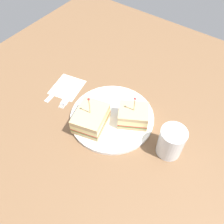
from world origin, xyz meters
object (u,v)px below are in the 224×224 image
object	(u,v)px
fork	(67,97)
drink_glass	(170,143)
sandwich_half_back	(133,116)
plate	(112,117)
napkin	(67,87)
sandwich_half_front	(91,118)
knife	(56,91)

from	to	relation	value
fork	drink_glass	bearing A→B (deg)	92.27
sandwich_half_back	plate	bearing A→B (deg)	-71.12
plate	sandwich_half_back	xyz separation A→B (cm)	(-2.08, 6.09, 3.22)
sandwich_half_back	napkin	bearing A→B (deg)	-89.42
plate	drink_glass	xyz separation A→B (cm)	(0.18, 19.23, 3.47)
drink_glass	fork	size ratio (longest dim) A/B	0.73
plate	sandwich_half_front	world-z (taller)	sandwich_half_front
sandwich_half_back	fork	distance (cm)	23.56
knife	plate	bearing A→B (deg)	94.97
sandwich_half_back	fork	xyz separation A→B (cm)	(3.70, -22.99, -3.62)
knife	sandwich_half_front	bearing A→B (deg)	77.82
drink_glass	knife	xyz separation A→B (cm)	(1.72, -41.15, -3.86)
sandwich_half_front	knife	world-z (taller)	sandwich_half_front
sandwich_half_front	knife	bearing A→B (deg)	-102.18
sandwich_half_front	napkin	world-z (taller)	sandwich_half_front
fork	plate	bearing A→B (deg)	95.46
sandwich_half_front	fork	bearing A→B (deg)	-107.55
sandwich_half_back	knife	xyz separation A→B (cm)	(3.99, -28.00, -3.62)
sandwich_half_back	drink_glass	xyz separation A→B (cm)	(2.27, 13.14, 0.24)
sandwich_half_back	knife	world-z (taller)	sandwich_half_back
napkin	sandwich_half_back	bearing A→B (deg)	90.58
sandwich_half_front	napkin	distance (cm)	18.97
napkin	sandwich_half_front	bearing A→B (deg)	65.33
drink_glass	knife	bearing A→B (deg)	-87.60
sandwich_half_back	napkin	size ratio (longest dim) A/B	1.04
sandwich_half_front	sandwich_half_back	bearing A→B (deg)	130.70
sandwich_half_back	knife	distance (cm)	28.52
plate	napkin	world-z (taller)	plate
knife	sandwich_half_back	bearing A→B (deg)	98.11
plate	fork	world-z (taller)	plate
sandwich_half_back	fork	bearing A→B (deg)	-80.86
sandwich_half_front	drink_glass	distance (cm)	23.19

